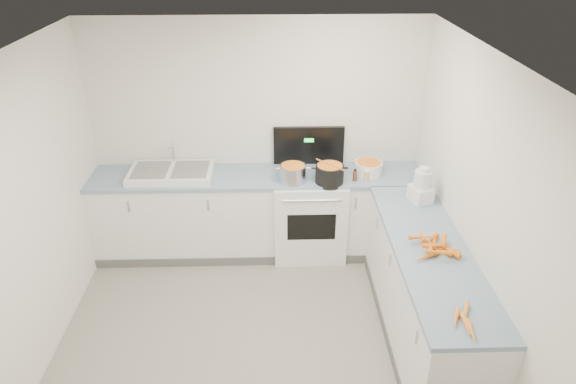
{
  "coord_description": "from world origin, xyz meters",
  "views": [
    {
      "loc": [
        0.17,
        -3.13,
        3.32
      ],
      "look_at": [
        0.3,
        1.1,
        1.05
      ],
      "focal_mm": 32.0,
      "sensor_mm": 36.0,
      "label": 1
    }
  ],
  "objects_px": {
    "steel_pot": "(293,174)",
    "mixing_bowl": "(368,168)",
    "sink": "(171,173)",
    "food_processor": "(421,187)",
    "spice_jar": "(366,176)",
    "black_pot": "(330,175)",
    "stove": "(309,213)",
    "extract_bottle": "(355,176)"
  },
  "relations": [
    {
      "from": "extract_bottle",
      "to": "stove",
      "type": "bearing_deg",
      "value": 161.09
    },
    {
      "from": "stove",
      "to": "food_processor",
      "type": "relative_size",
      "value": 3.87
    },
    {
      "from": "sink",
      "to": "extract_bottle",
      "type": "relative_size",
      "value": 7.9
    },
    {
      "from": "stove",
      "to": "spice_jar",
      "type": "xyz_separation_m",
      "value": [
        0.56,
        -0.14,
        0.51
      ]
    },
    {
      "from": "black_pot",
      "to": "spice_jar",
      "type": "bearing_deg",
      "value": 4.56
    },
    {
      "from": "food_processor",
      "to": "mixing_bowl",
      "type": "bearing_deg",
      "value": 123.45
    },
    {
      "from": "stove",
      "to": "black_pot",
      "type": "distance_m",
      "value": 0.6
    },
    {
      "from": "stove",
      "to": "steel_pot",
      "type": "height_order",
      "value": "stove"
    },
    {
      "from": "steel_pot",
      "to": "extract_bottle",
      "type": "height_order",
      "value": "steel_pot"
    },
    {
      "from": "food_processor",
      "to": "spice_jar",
      "type": "bearing_deg",
      "value": 134.03
    },
    {
      "from": "stove",
      "to": "spice_jar",
      "type": "distance_m",
      "value": 0.78
    },
    {
      "from": "stove",
      "to": "spice_jar",
      "type": "bearing_deg",
      "value": -14.39
    },
    {
      "from": "extract_bottle",
      "to": "food_processor",
      "type": "bearing_deg",
      "value": -38.62
    },
    {
      "from": "sink",
      "to": "extract_bottle",
      "type": "height_order",
      "value": "sink"
    },
    {
      "from": "black_pot",
      "to": "mixing_bowl",
      "type": "bearing_deg",
      "value": 22.33
    },
    {
      "from": "sink",
      "to": "mixing_bowl",
      "type": "height_order",
      "value": "sink"
    },
    {
      "from": "stove",
      "to": "mixing_bowl",
      "type": "bearing_deg",
      "value": -0.08
    },
    {
      "from": "black_pot",
      "to": "mixing_bowl",
      "type": "height_order",
      "value": "black_pot"
    },
    {
      "from": "sink",
      "to": "food_processor",
      "type": "xyz_separation_m",
      "value": [
        2.45,
        -0.61,
        0.11
      ]
    },
    {
      "from": "sink",
      "to": "mixing_bowl",
      "type": "bearing_deg",
      "value": -0.46
    },
    {
      "from": "sink",
      "to": "black_pot",
      "type": "relative_size",
      "value": 2.99
    },
    {
      "from": "extract_bottle",
      "to": "food_processor",
      "type": "xyz_separation_m",
      "value": [
        0.56,
        -0.45,
        0.1
      ]
    },
    {
      "from": "spice_jar",
      "to": "black_pot",
      "type": "bearing_deg",
      "value": -175.44
    },
    {
      "from": "steel_pot",
      "to": "black_pot",
      "type": "distance_m",
      "value": 0.37
    },
    {
      "from": "spice_jar",
      "to": "food_processor",
      "type": "distance_m",
      "value": 0.64
    },
    {
      "from": "black_pot",
      "to": "sink",
      "type": "bearing_deg",
      "value": 173.33
    },
    {
      "from": "stove",
      "to": "steel_pot",
      "type": "distance_m",
      "value": 0.6
    },
    {
      "from": "stove",
      "to": "food_processor",
      "type": "xyz_separation_m",
      "value": [
        1.0,
        -0.6,
        0.62
      ]
    },
    {
      "from": "steel_pot",
      "to": "spice_jar",
      "type": "distance_m",
      "value": 0.75
    },
    {
      "from": "stove",
      "to": "sink",
      "type": "bearing_deg",
      "value": 179.38
    },
    {
      "from": "mixing_bowl",
      "to": "extract_bottle",
      "type": "distance_m",
      "value": 0.22
    },
    {
      "from": "sink",
      "to": "black_pot",
      "type": "distance_m",
      "value": 1.65
    },
    {
      "from": "sink",
      "to": "steel_pot",
      "type": "distance_m",
      "value": 1.27
    },
    {
      "from": "black_pot",
      "to": "mixing_bowl",
      "type": "relative_size",
      "value": 0.99
    },
    {
      "from": "extract_bottle",
      "to": "spice_jar",
      "type": "distance_m",
      "value": 0.12
    },
    {
      "from": "black_pot",
      "to": "stove",
      "type": "bearing_deg",
      "value": 136.26
    },
    {
      "from": "steel_pot",
      "to": "spice_jar",
      "type": "height_order",
      "value": "steel_pot"
    },
    {
      "from": "spice_jar",
      "to": "food_processor",
      "type": "relative_size",
      "value": 0.27
    },
    {
      "from": "mixing_bowl",
      "to": "steel_pot",
      "type": "bearing_deg",
      "value": -169.42
    },
    {
      "from": "steel_pot",
      "to": "mixing_bowl",
      "type": "xyz_separation_m",
      "value": [
        0.8,
        0.15,
        -0.01
      ]
    },
    {
      "from": "steel_pot",
      "to": "spice_jar",
      "type": "bearing_deg",
      "value": 0.35
    },
    {
      "from": "sink",
      "to": "spice_jar",
      "type": "bearing_deg",
      "value": -4.56
    }
  ]
}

